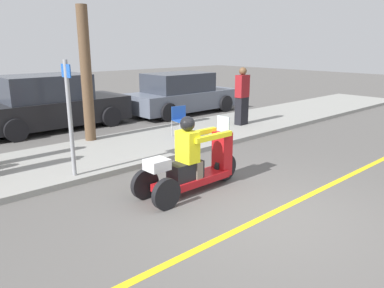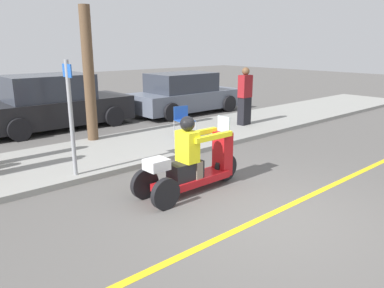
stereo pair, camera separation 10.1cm
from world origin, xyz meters
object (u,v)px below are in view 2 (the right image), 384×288
Objects in this scene: parked_car_lot_center at (54,104)px; parked_car_lot_right at (185,94)px; motorcycle_trike at (192,165)px; folding_chair_curbside at (183,118)px; tree_trunk at (89,75)px; street_sign at (71,114)px; spectator_near_curb at (245,97)px.

parked_car_lot_center reaches higher than parked_car_lot_right.
motorcycle_trike is 3.73m from folding_chair_curbside.
tree_trunk is 1.55× the size of street_sign.
folding_chair_curbside is 4.35m from parked_car_lot_center.
street_sign is at bearing -123.61° from tree_trunk.
parked_car_lot_center is 2.06× the size of street_sign.
motorcycle_trike is 0.51× the size of parked_car_lot_right.
spectator_near_curb is 3.30m from parked_car_lot_right.
tree_trunk is at bearing 147.64° from folding_chair_curbside.
folding_chair_curbside is 0.37× the size of street_sign.
folding_chair_curbside is 3.82m from street_sign.
street_sign is (-1.57, -4.88, 0.53)m from parked_car_lot_center.
street_sign is (-6.34, -4.22, 0.60)m from parked_car_lot_right.
parked_car_lot_right is at bearing 21.41° from tree_trunk.
spectator_near_curb reaches higher than parked_car_lot_center.
parked_car_lot_center is 1.03× the size of parked_car_lot_right.
folding_chair_curbside is 2.71m from tree_trunk.
spectator_near_curb is at bearing 31.44° from motorcycle_trike.
parked_car_lot_center is at bearing 89.71° from tree_trunk.
spectator_near_curb is at bearing -95.39° from parked_car_lot_right.
parked_car_lot_right is at bearing -7.91° from parked_car_lot_center.
spectator_near_curb is 0.52× the size of tree_trunk.
tree_trunk is (-4.47, 1.40, 0.84)m from spectator_near_curb.
parked_car_lot_right is at bearing 49.32° from folding_chair_curbside.
folding_chair_curbside is at bearing 52.62° from motorcycle_trike.
parked_car_lot_right is at bearing 33.65° from street_sign.
parked_car_lot_right reaches higher than motorcycle_trike.
folding_chair_curbside is at bearing 177.69° from spectator_near_curb.
spectator_near_curb is 2.17× the size of folding_chair_curbside.
tree_trunk is (-2.05, 1.30, 1.20)m from folding_chair_curbside.
parked_car_lot_center is at bearing 88.13° from motorcycle_trike.
spectator_near_curb is at bearing -17.35° from tree_trunk.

